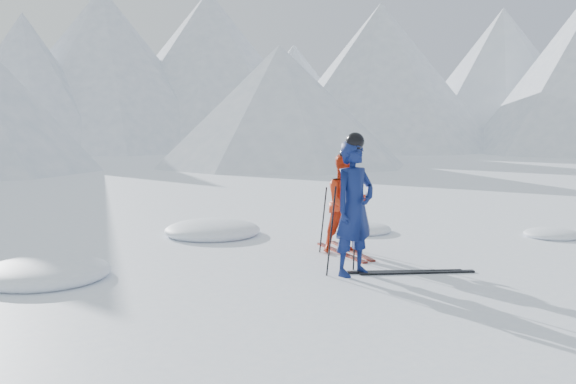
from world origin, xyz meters
TOP-DOWN VIEW (x-y plane):
  - ground at (0.00, 0.00)m, footprint 160.00×160.00m
  - mountain_range at (5.71, 35.31)m, footprint 106.15×62.94m
  - skier_blue at (-1.48, -0.78)m, footprint 0.73×0.51m
  - skier_red at (-0.53, 0.45)m, footprint 0.96×0.83m
  - pole_blue_left at (-1.78, -0.63)m, footprint 0.13×0.09m
  - pole_blue_right at (-1.23, -0.53)m, footprint 0.13×0.08m
  - pole_red_left at (-0.83, 0.70)m, footprint 0.11×0.09m
  - pole_red_right at (-0.23, 0.60)m, footprint 0.11×0.08m
  - ski_worn_left at (-0.65, 0.45)m, footprint 0.51×1.67m
  - ski_worn_right at (-0.41, 0.45)m, footprint 0.62×1.64m
  - ski_loose_a at (-0.79, -1.13)m, footprint 1.48×0.99m
  - ski_loose_b at (-0.69, -1.28)m, footprint 1.51×0.94m
  - snow_lumps at (-2.19, 2.17)m, footprint 10.21×5.53m

SIDE VIEW (x-z plane):
  - ground at x=0.00m, z-range 0.00..0.00m
  - snow_lumps at x=-2.19m, z-range -0.21..0.21m
  - ski_worn_left at x=-0.65m, z-range 0.00..0.03m
  - ski_worn_right at x=-0.41m, z-range 0.00..0.03m
  - ski_loose_a at x=-0.79m, z-range 0.00..0.03m
  - ski_loose_b at x=-0.69m, z-range 0.00..0.03m
  - pole_red_left at x=-0.83m, z-range 0.00..1.11m
  - pole_red_right at x=-0.23m, z-range 0.00..1.11m
  - pole_blue_left at x=-1.78m, z-range 0.00..1.29m
  - pole_blue_right at x=-1.23m, z-range 0.00..1.29m
  - skier_red at x=-0.53m, z-range 0.00..1.67m
  - skier_blue at x=-1.48m, z-range 0.00..1.93m
  - mountain_range at x=5.71m, z-range -1.04..14.49m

